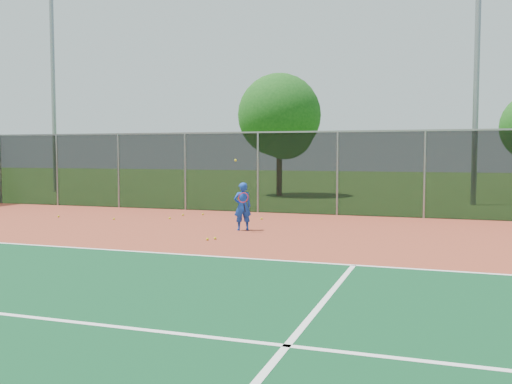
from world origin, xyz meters
TOP-DOWN VIEW (x-y plane):
  - ground at (0.00, 0.00)m, footprint 120.00×120.00m
  - court_apron at (0.00, 2.00)m, footprint 30.00×20.00m
  - court_lines at (2.00, -1.88)m, footprint 22.10×13.05m
  - fence_back at (0.00, 12.00)m, footprint 30.00×0.06m
  - tennis_player at (-1.85, 7.14)m, footprint 0.61×0.69m
  - practice_ball_0 at (-2.06, 5.06)m, footprint 0.07×0.07m
  - practice_ball_1 at (-1.94, 5.28)m, footprint 0.07×0.07m
  - practice_ball_2 at (-4.58, 10.46)m, footprint 0.07×0.07m
  - practice_ball_3 at (-5.15, 10.01)m, footprint 0.07×0.07m
  - practice_ball_4 at (-5.13, 8.95)m, footprint 0.07×0.07m
  - practice_ball_5 at (-6.79, 8.16)m, footprint 0.07×0.07m
  - practice_ball_6 at (-9.03, 8.19)m, footprint 0.07×0.07m
  - practice_ball_7 at (-2.13, 9.78)m, footprint 0.07×0.07m
  - floodlight_nw at (-17.69, 19.18)m, footprint 0.90×0.40m
  - floodlight_n at (4.83, 18.09)m, footprint 0.90×0.40m
  - tree_back_left at (-4.56, 20.50)m, footprint 4.35×4.35m

SIDE VIEW (x-z plane):
  - ground at x=0.00m, z-range 0.00..0.00m
  - court_apron at x=0.00m, z-range 0.00..0.02m
  - court_lines at x=2.00m, z-range 0.03..0.03m
  - practice_ball_0 at x=-2.06m, z-range 0.02..0.09m
  - practice_ball_1 at x=-1.94m, z-range 0.02..0.09m
  - practice_ball_2 at x=-4.58m, z-range 0.02..0.09m
  - practice_ball_3 at x=-5.15m, z-range 0.02..0.09m
  - practice_ball_4 at x=-5.13m, z-range 0.02..0.09m
  - practice_ball_5 at x=-6.79m, z-range 0.02..0.09m
  - practice_ball_6 at x=-9.03m, z-range 0.02..0.09m
  - practice_ball_7 at x=-2.13m, z-range 0.02..0.09m
  - tennis_player at x=-1.85m, z-range -0.31..1.75m
  - fence_back at x=0.00m, z-range 0.05..3.08m
  - tree_back_left at x=-4.56m, z-range 0.81..7.21m
  - floodlight_nw at x=-17.69m, z-range 0.77..12.67m
  - floodlight_n at x=4.83m, z-range 0.77..12.67m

